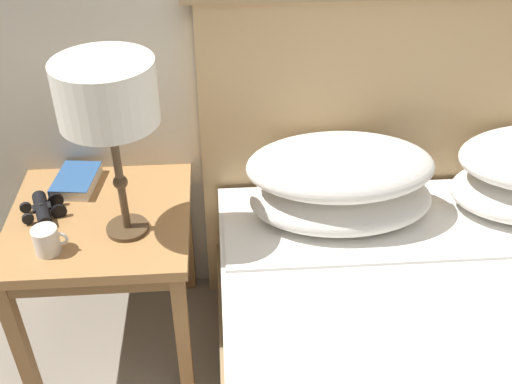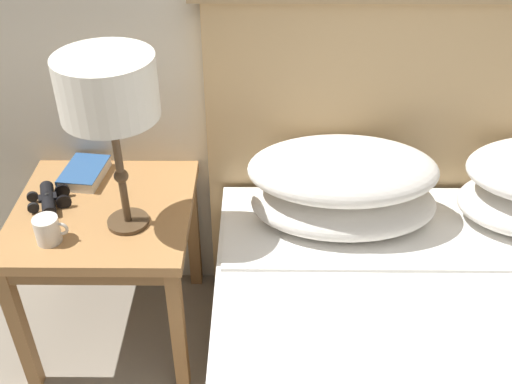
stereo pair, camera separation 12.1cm
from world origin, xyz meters
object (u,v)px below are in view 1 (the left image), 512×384
at_px(nightstand, 102,233).
at_px(coffee_mug, 47,241).
at_px(binoculars_pair, 43,209).
at_px(table_lamp, 107,97).
at_px(book_on_nightstand, 76,181).

distance_m(nightstand, coffee_mug, 0.24).
relative_size(nightstand, binoculars_pair, 3.53).
relative_size(table_lamp, coffee_mug, 5.41).
bearing_deg(nightstand, coffee_mug, -125.12).
bearing_deg(nightstand, table_lamp, -39.28).
height_order(nightstand, binoculars_pair, binoculars_pair).
distance_m(binoculars_pair, coffee_mug, 0.19).
distance_m(nightstand, table_lamp, 0.55).
bearing_deg(table_lamp, nightstand, 140.72).
bearing_deg(nightstand, book_on_nightstand, 119.80).
distance_m(book_on_nightstand, binoculars_pair, 0.18).
bearing_deg(table_lamp, binoculars_pair, 160.86).
bearing_deg(book_on_nightstand, binoculars_pair, -115.77).
relative_size(nightstand, book_on_nightstand, 2.83).
relative_size(table_lamp, book_on_nightstand, 2.72).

